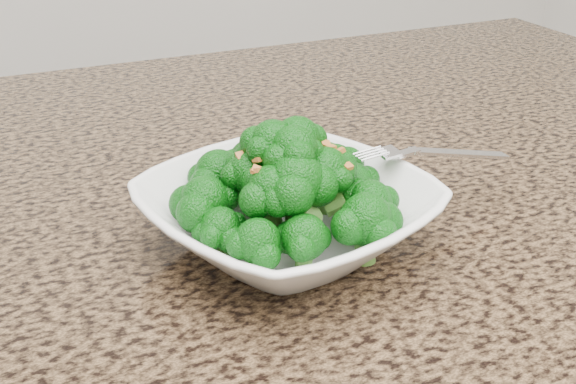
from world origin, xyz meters
name	(u,v)px	position (x,y,z in m)	size (l,w,h in m)	color
granite_counter	(165,240)	(0.00, 0.30, 0.89)	(1.64, 1.04, 0.03)	brown
bowl	(288,216)	(0.09, 0.22, 0.93)	(0.23, 0.23, 0.06)	white
broccoli_pile	(288,142)	(0.09, 0.22, 0.99)	(0.20, 0.20, 0.08)	#09550A
garlic_topping	(288,93)	(0.09, 0.22, 1.03)	(0.12, 0.12, 0.01)	#B66C2C
fork	(411,152)	(0.21, 0.23, 0.96)	(0.17, 0.03, 0.01)	silver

